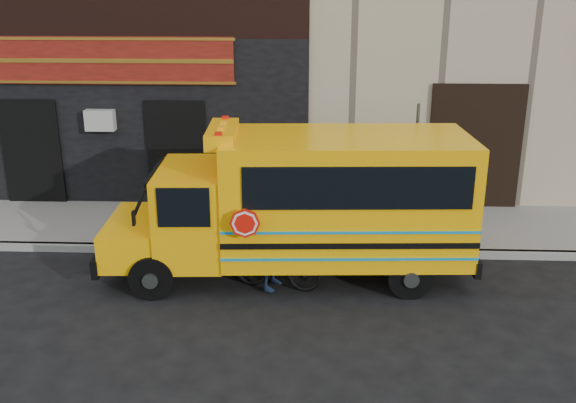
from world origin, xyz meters
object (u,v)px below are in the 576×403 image
(school_bus, at_px, (309,201))
(cyclist, at_px, (272,241))
(sign_pole, at_px, (415,170))
(bicycle, at_px, (277,264))

(school_bus, bearing_deg, cyclist, -134.67)
(sign_pole, bearing_deg, bicycle, -141.47)
(sign_pole, xyz_separation_m, cyclist, (-2.83, -2.21, -0.74))
(school_bus, distance_m, cyclist, 1.09)
(bicycle, distance_m, cyclist, 0.47)
(school_bus, height_order, bicycle, school_bus)
(school_bus, distance_m, bicycle, 1.33)
(sign_pole, distance_m, cyclist, 3.67)
(school_bus, relative_size, sign_pole, 2.28)
(sign_pole, height_order, bicycle, sign_pole)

